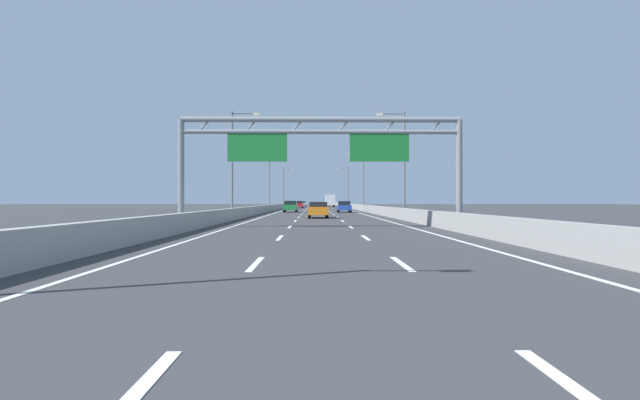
% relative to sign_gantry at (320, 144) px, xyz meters
% --- Properties ---
extents(ground_plane, '(260.00, 260.00, 0.00)m').
position_rel_sign_gantry_xyz_m(ground_plane, '(0.03, 70.48, -4.81)').
color(ground_plane, '#38383A').
extents(lane_dash_left_1, '(0.16, 3.00, 0.01)m').
position_rel_sign_gantry_xyz_m(lane_dash_left_1, '(-1.77, -17.02, -4.81)').
color(lane_dash_left_1, white).
rests_on(lane_dash_left_1, ground_plane).
extents(lane_dash_left_2, '(0.16, 3.00, 0.01)m').
position_rel_sign_gantry_xyz_m(lane_dash_left_2, '(-1.77, -8.02, -4.81)').
color(lane_dash_left_2, white).
rests_on(lane_dash_left_2, ground_plane).
extents(lane_dash_left_3, '(0.16, 3.00, 0.01)m').
position_rel_sign_gantry_xyz_m(lane_dash_left_3, '(-1.77, 0.98, -4.81)').
color(lane_dash_left_3, white).
rests_on(lane_dash_left_3, ground_plane).
extents(lane_dash_left_4, '(0.16, 3.00, 0.01)m').
position_rel_sign_gantry_xyz_m(lane_dash_left_4, '(-1.77, 9.98, -4.81)').
color(lane_dash_left_4, white).
rests_on(lane_dash_left_4, ground_plane).
extents(lane_dash_left_5, '(0.16, 3.00, 0.01)m').
position_rel_sign_gantry_xyz_m(lane_dash_left_5, '(-1.77, 18.98, -4.81)').
color(lane_dash_left_5, white).
rests_on(lane_dash_left_5, ground_plane).
extents(lane_dash_left_6, '(0.16, 3.00, 0.01)m').
position_rel_sign_gantry_xyz_m(lane_dash_left_6, '(-1.77, 27.98, -4.81)').
color(lane_dash_left_6, white).
rests_on(lane_dash_left_6, ground_plane).
extents(lane_dash_left_7, '(0.16, 3.00, 0.01)m').
position_rel_sign_gantry_xyz_m(lane_dash_left_7, '(-1.77, 36.98, -4.81)').
color(lane_dash_left_7, white).
rests_on(lane_dash_left_7, ground_plane).
extents(lane_dash_left_8, '(0.16, 3.00, 0.01)m').
position_rel_sign_gantry_xyz_m(lane_dash_left_8, '(-1.77, 45.98, -4.81)').
color(lane_dash_left_8, white).
rests_on(lane_dash_left_8, ground_plane).
extents(lane_dash_left_9, '(0.16, 3.00, 0.01)m').
position_rel_sign_gantry_xyz_m(lane_dash_left_9, '(-1.77, 54.98, -4.81)').
color(lane_dash_left_9, white).
rests_on(lane_dash_left_9, ground_plane).
extents(lane_dash_left_10, '(0.16, 3.00, 0.01)m').
position_rel_sign_gantry_xyz_m(lane_dash_left_10, '(-1.77, 63.98, -4.81)').
color(lane_dash_left_10, white).
rests_on(lane_dash_left_10, ground_plane).
extents(lane_dash_left_11, '(0.16, 3.00, 0.01)m').
position_rel_sign_gantry_xyz_m(lane_dash_left_11, '(-1.77, 72.98, -4.81)').
color(lane_dash_left_11, white).
rests_on(lane_dash_left_11, ground_plane).
extents(lane_dash_left_12, '(0.16, 3.00, 0.01)m').
position_rel_sign_gantry_xyz_m(lane_dash_left_12, '(-1.77, 81.98, -4.81)').
color(lane_dash_left_12, white).
rests_on(lane_dash_left_12, ground_plane).
extents(lane_dash_left_13, '(0.16, 3.00, 0.01)m').
position_rel_sign_gantry_xyz_m(lane_dash_left_13, '(-1.77, 90.98, -4.81)').
color(lane_dash_left_13, white).
rests_on(lane_dash_left_13, ground_plane).
extents(lane_dash_left_14, '(0.16, 3.00, 0.01)m').
position_rel_sign_gantry_xyz_m(lane_dash_left_14, '(-1.77, 99.98, -4.81)').
color(lane_dash_left_14, white).
rests_on(lane_dash_left_14, ground_plane).
extents(lane_dash_left_15, '(0.16, 3.00, 0.01)m').
position_rel_sign_gantry_xyz_m(lane_dash_left_15, '(-1.77, 108.98, -4.81)').
color(lane_dash_left_15, white).
rests_on(lane_dash_left_15, ground_plane).
extents(lane_dash_left_16, '(0.16, 3.00, 0.01)m').
position_rel_sign_gantry_xyz_m(lane_dash_left_16, '(-1.77, 117.98, -4.81)').
color(lane_dash_left_16, white).
rests_on(lane_dash_left_16, ground_plane).
extents(lane_dash_left_17, '(0.16, 3.00, 0.01)m').
position_rel_sign_gantry_xyz_m(lane_dash_left_17, '(-1.77, 126.98, -4.81)').
color(lane_dash_left_17, white).
rests_on(lane_dash_left_17, ground_plane).
extents(lane_dash_right_1, '(0.16, 3.00, 0.01)m').
position_rel_sign_gantry_xyz_m(lane_dash_right_1, '(1.83, -17.02, -4.81)').
color(lane_dash_right_1, white).
rests_on(lane_dash_right_1, ground_plane).
extents(lane_dash_right_2, '(0.16, 3.00, 0.01)m').
position_rel_sign_gantry_xyz_m(lane_dash_right_2, '(1.83, -8.02, -4.81)').
color(lane_dash_right_2, white).
rests_on(lane_dash_right_2, ground_plane).
extents(lane_dash_right_3, '(0.16, 3.00, 0.01)m').
position_rel_sign_gantry_xyz_m(lane_dash_right_3, '(1.83, 0.98, -4.81)').
color(lane_dash_right_3, white).
rests_on(lane_dash_right_3, ground_plane).
extents(lane_dash_right_4, '(0.16, 3.00, 0.01)m').
position_rel_sign_gantry_xyz_m(lane_dash_right_4, '(1.83, 9.98, -4.81)').
color(lane_dash_right_4, white).
rests_on(lane_dash_right_4, ground_plane).
extents(lane_dash_right_5, '(0.16, 3.00, 0.01)m').
position_rel_sign_gantry_xyz_m(lane_dash_right_5, '(1.83, 18.98, -4.81)').
color(lane_dash_right_5, white).
rests_on(lane_dash_right_5, ground_plane).
extents(lane_dash_right_6, '(0.16, 3.00, 0.01)m').
position_rel_sign_gantry_xyz_m(lane_dash_right_6, '(1.83, 27.98, -4.81)').
color(lane_dash_right_6, white).
rests_on(lane_dash_right_6, ground_plane).
extents(lane_dash_right_7, '(0.16, 3.00, 0.01)m').
position_rel_sign_gantry_xyz_m(lane_dash_right_7, '(1.83, 36.98, -4.81)').
color(lane_dash_right_7, white).
rests_on(lane_dash_right_7, ground_plane).
extents(lane_dash_right_8, '(0.16, 3.00, 0.01)m').
position_rel_sign_gantry_xyz_m(lane_dash_right_8, '(1.83, 45.98, -4.81)').
color(lane_dash_right_8, white).
rests_on(lane_dash_right_8, ground_plane).
extents(lane_dash_right_9, '(0.16, 3.00, 0.01)m').
position_rel_sign_gantry_xyz_m(lane_dash_right_9, '(1.83, 54.98, -4.81)').
color(lane_dash_right_9, white).
rests_on(lane_dash_right_9, ground_plane).
extents(lane_dash_right_10, '(0.16, 3.00, 0.01)m').
position_rel_sign_gantry_xyz_m(lane_dash_right_10, '(1.83, 63.98, -4.81)').
color(lane_dash_right_10, white).
rests_on(lane_dash_right_10, ground_plane).
extents(lane_dash_right_11, '(0.16, 3.00, 0.01)m').
position_rel_sign_gantry_xyz_m(lane_dash_right_11, '(1.83, 72.98, -4.81)').
color(lane_dash_right_11, white).
rests_on(lane_dash_right_11, ground_plane).
extents(lane_dash_right_12, '(0.16, 3.00, 0.01)m').
position_rel_sign_gantry_xyz_m(lane_dash_right_12, '(1.83, 81.98, -4.81)').
color(lane_dash_right_12, white).
rests_on(lane_dash_right_12, ground_plane).
extents(lane_dash_right_13, '(0.16, 3.00, 0.01)m').
position_rel_sign_gantry_xyz_m(lane_dash_right_13, '(1.83, 90.98, -4.81)').
color(lane_dash_right_13, white).
rests_on(lane_dash_right_13, ground_plane).
extents(lane_dash_right_14, '(0.16, 3.00, 0.01)m').
position_rel_sign_gantry_xyz_m(lane_dash_right_14, '(1.83, 99.98, -4.81)').
color(lane_dash_right_14, white).
rests_on(lane_dash_right_14, ground_plane).
extents(lane_dash_right_15, '(0.16, 3.00, 0.01)m').
position_rel_sign_gantry_xyz_m(lane_dash_right_15, '(1.83, 108.98, -4.81)').
color(lane_dash_right_15, white).
rests_on(lane_dash_right_15, ground_plane).
extents(lane_dash_right_16, '(0.16, 3.00, 0.01)m').
position_rel_sign_gantry_xyz_m(lane_dash_right_16, '(1.83, 117.98, -4.81)').
color(lane_dash_right_16, white).
rests_on(lane_dash_right_16, ground_plane).
extents(lane_dash_right_17, '(0.16, 3.00, 0.01)m').
position_rel_sign_gantry_xyz_m(lane_dash_right_17, '(1.83, 126.98, -4.81)').
color(lane_dash_right_17, white).
rests_on(lane_dash_right_17, ground_plane).
extents(edge_line_left, '(0.16, 176.00, 0.01)m').
position_rel_sign_gantry_xyz_m(edge_line_left, '(-5.22, 58.48, -4.81)').
color(edge_line_left, white).
rests_on(edge_line_left, ground_plane).
extents(edge_line_right, '(0.16, 176.00, 0.01)m').
position_rel_sign_gantry_xyz_m(edge_line_right, '(5.28, 58.48, -4.81)').
color(edge_line_right, white).
rests_on(edge_line_right, ground_plane).
extents(barrier_left, '(0.45, 220.00, 0.95)m').
position_rel_sign_gantry_xyz_m(barrier_left, '(-6.87, 80.48, -4.34)').
color(barrier_left, '#9E9E99').
rests_on(barrier_left, ground_plane).
extents(barrier_right, '(0.45, 220.00, 0.95)m').
position_rel_sign_gantry_xyz_m(barrier_right, '(6.93, 80.48, -4.34)').
color(barrier_right, '#9E9E99').
rests_on(barrier_right, ground_plane).
extents(sign_gantry, '(16.27, 0.36, 6.36)m').
position_rel_sign_gantry_xyz_m(sign_gantry, '(0.00, 0.00, 0.00)').
color(sign_gantry, gray).
rests_on(sign_gantry, ground_plane).
extents(streetlamp_left_mid, '(2.58, 0.28, 9.50)m').
position_rel_sign_gantry_xyz_m(streetlamp_left_mid, '(-7.44, 16.83, 0.58)').
color(streetlamp_left_mid, slate).
rests_on(streetlamp_left_mid, ground_plane).
extents(streetlamp_right_mid, '(2.58, 0.28, 9.50)m').
position_rel_sign_gantry_xyz_m(streetlamp_right_mid, '(7.49, 16.83, 0.58)').
color(streetlamp_right_mid, slate).
rests_on(streetlamp_right_mid, ground_plane).
extents(streetlamp_left_far, '(2.58, 0.28, 9.50)m').
position_rel_sign_gantry_xyz_m(streetlamp_left_far, '(-7.44, 55.83, 0.58)').
color(streetlamp_left_far, slate).
rests_on(streetlamp_left_far, ground_plane).
extents(streetlamp_right_far, '(2.58, 0.28, 9.50)m').
position_rel_sign_gantry_xyz_m(streetlamp_right_far, '(7.49, 55.83, 0.58)').
color(streetlamp_right_far, slate).
rests_on(streetlamp_right_far, ground_plane).
extents(streetlamp_left_distant, '(2.58, 0.28, 9.50)m').
position_rel_sign_gantry_xyz_m(streetlamp_left_distant, '(-7.44, 94.83, 0.58)').
color(streetlamp_left_distant, slate).
rests_on(streetlamp_left_distant, ground_plane).
extents(streetlamp_right_distant, '(2.58, 0.28, 9.50)m').
position_rel_sign_gantry_xyz_m(streetlamp_right_distant, '(7.49, 94.83, 0.58)').
color(streetlamp_right_distant, slate).
rests_on(streetlamp_right_distant, ground_plane).
extents(red_car, '(1.88, 4.59, 1.48)m').
position_rel_sign_gantry_xyz_m(red_car, '(-3.60, 79.09, -4.05)').
color(red_car, red).
rests_on(red_car, ground_plane).
extents(black_car, '(1.82, 4.16, 1.48)m').
position_rel_sign_gantry_xyz_m(black_car, '(-3.75, 86.97, -4.05)').
color(black_car, black).
rests_on(black_car, ground_plane).
extents(silver_car, '(1.87, 4.58, 1.41)m').
position_rel_sign_gantry_xyz_m(silver_car, '(-3.50, 110.01, -4.08)').
color(silver_car, '#A8ADB2').
rests_on(silver_car, ground_plane).
extents(blue_car, '(1.77, 4.14, 1.50)m').
position_rel_sign_gantry_xyz_m(blue_car, '(3.62, 39.26, -4.06)').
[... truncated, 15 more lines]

